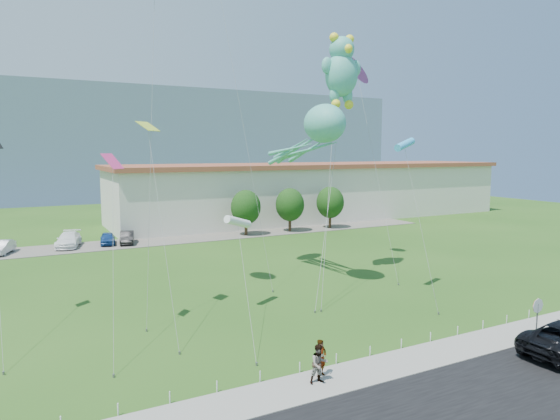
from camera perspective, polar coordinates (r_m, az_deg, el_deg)
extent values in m
plane|color=#254E16|center=(26.39, 6.66, -15.64)|extent=(160.00, 160.00, 0.00)
cube|color=gray|center=(24.34, 10.50, -17.57)|extent=(80.00, 2.50, 0.10)
cube|color=#59544C|center=(57.66, -13.45, -3.43)|extent=(70.00, 6.00, 0.06)
cube|color=slate|center=(140.77, -22.33, 7.24)|extent=(160.00, 50.00, 25.00)
cube|color=beige|center=(75.73, 4.10, 2.00)|extent=(60.00, 14.00, 7.60)
cube|color=brown|center=(75.50, 4.13, 5.11)|extent=(61.00, 15.00, 0.60)
cylinder|color=slate|center=(29.65, 27.27, -11.55)|extent=(0.07, 0.07, 2.20)
cylinder|color=red|center=(29.36, 27.37, -9.69)|extent=(0.76, 0.04, 0.76)
cylinder|color=white|center=(29.35, 27.41, -9.70)|extent=(0.80, 0.02, 0.80)
cylinder|color=white|center=(21.35, -18.03, -20.86)|extent=(0.05, 0.05, 0.50)
cylinder|color=white|center=(21.71, -12.49, -20.18)|extent=(0.05, 0.05, 0.50)
cylinder|color=white|center=(22.25, -7.22, -19.38)|extent=(0.05, 0.05, 0.50)
cylinder|color=white|center=(22.95, -2.29, -18.47)|extent=(0.05, 0.05, 0.50)
cylinder|color=white|center=(23.80, 2.27, -17.52)|extent=(0.05, 0.05, 0.50)
cylinder|color=white|center=(24.78, 6.45, -16.54)|extent=(0.05, 0.05, 0.50)
cylinder|color=white|center=(25.88, 10.26, -15.57)|extent=(0.05, 0.05, 0.50)
cylinder|color=white|center=(27.08, 13.70, -14.62)|extent=(0.05, 0.05, 0.50)
cylinder|color=white|center=(28.37, 16.82, -13.71)|extent=(0.05, 0.05, 0.50)
cylinder|color=white|center=(29.74, 19.64, -12.85)|extent=(0.05, 0.05, 0.50)
cylinder|color=white|center=(31.18, 22.18, -12.04)|extent=(0.05, 0.05, 0.50)
cylinder|color=white|center=(32.68, 24.49, -11.29)|extent=(0.05, 0.05, 0.50)
cylinder|color=white|center=(34.23, 26.58, -10.58)|extent=(0.05, 0.05, 0.50)
cylinder|color=#3F2B19|center=(59.78, -3.91, -1.87)|extent=(0.36, 0.36, 2.20)
ellipsoid|color=#14380F|center=(59.48, -3.93, 0.33)|extent=(3.60, 3.60, 4.14)
cylinder|color=#3F2B19|center=(62.42, 1.13, -1.48)|extent=(0.36, 0.36, 2.20)
ellipsoid|color=#14380F|center=(62.13, 1.14, 0.61)|extent=(3.60, 3.60, 4.14)
cylinder|color=#3F2B19|center=(65.51, 5.73, -1.13)|extent=(0.36, 0.36, 2.20)
ellipsoid|color=#14380F|center=(65.23, 5.76, 0.87)|extent=(3.60, 3.60, 4.14)
imported|color=gray|center=(23.08, 4.73, -16.49)|extent=(0.71, 0.58, 1.66)
imported|color=gray|center=(22.44, 4.50, -17.13)|extent=(0.88, 0.72, 1.70)
imported|color=#ABACB2|center=(55.85, -29.19, -3.73)|extent=(2.55, 4.17, 1.30)
imported|color=white|center=(56.80, -23.02, -3.14)|extent=(3.32, 5.54, 1.50)
imported|color=navy|center=(56.84, -19.11, -3.09)|extent=(2.04, 3.89, 1.26)
imported|color=black|center=(56.69, -17.09, -3.01)|extent=(2.23, 4.21, 1.32)
ellipsoid|color=teal|center=(36.12, 5.13, 9.83)|extent=(2.76, 3.58, 2.76)
sphere|color=white|center=(34.96, 5.42, 10.41)|extent=(0.43, 0.43, 0.43)
sphere|color=white|center=(35.51, 6.78, 10.34)|extent=(0.43, 0.43, 0.43)
cylinder|color=slate|center=(32.00, 4.71, -11.39)|extent=(0.10, 0.10, 0.16)
cylinder|color=gray|center=(33.11, 5.40, -0.84)|extent=(3.19, 3.72, 11.04)
ellipsoid|color=teal|center=(40.10, 7.03, 15.05)|extent=(2.64, 2.24, 3.30)
sphere|color=teal|center=(40.42, 7.07, 17.76)|extent=(1.93, 1.93, 1.93)
sphere|color=yellow|center=(40.20, 6.21, 19.02)|extent=(0.71, 0.71, 0.71)
sphere|color=yellow|center=(40.99, 7.95, 18.75)|extent=(0.71, 0.71, 0.71)
sphere|color=yellow|center=(39.75, 7.77, 17.79)|extent=(0.71, 0.71, 0.71)
ellipsoid|color=teal|center=(39.46, 5.40, 16.10)|extent=(0.91, 0.65, 1.28)
ellipsoid|color=teal|center=(40.95, 8.62, 15.72)|extent=(0.91, 0.65, 1.28)
ellipsoid|color=teal|center=(39.56, 6.25, 12.95)|extent=(0.81, 0.71, 1.32)
ellipsoid|color=teal|center=(40.25, 7.73, 12.82)|extent=(0.81, 0.71, 1.32)
sphere|color=yellow|center=(39.32, 6.41, 11.95)|extent=(0.71, 0.71, 0.71)
sphere|color=yellow|center=(40.02, 7.88, 11.83)|extent=(0.71, 0.71, 0.71)
cylinder|color=slate|center=(31.77, 4.01, -11.52)|extent=(0.10, 0.10, 0.16)
cylinder|color=gray|center=(35.06, 5.66, 1.41)|extent=(6.63, 7.05, 13.27)
cone|color=purple|center=(45.36, 8.78, 15.63)|extent=(1.80, 1.33, 1.33)
cylinder|color=slate|center=(38.91, 13.39, -8.26)|extent=(0.10, 0.10, 0.16)
cylinder|color=gray|center=(41.20, 10.94, 4.53)|extent=(1.66, 7.95, 16.74)
cylinder|color=slate|center=(36.11, -0.82, -9.25)|extent=(0.10, 0.10, 0.16)
cylinder|color=gray|center=(36.85, -4.25, 9.88)|extent=(2.04, 5.58, 23.80)
cube|color=#EE347E|center=(28.42, -18.60, 5.30)|extent=(1.29, 1.29, 0.86)
cylinder|color=slate|center=(24.54, -18.48, -17.53)|extent=(0.10, 0.10, 0.16)
cylinder|color=gray|center=(25.97, -18.54, -5.39)|extent=(1.30, 5.88, 9.14)
cylinder|color=#37B1F8|center=(35.14, 14.07, 7.28)|extent=(0.50, 2.25, 0.87)
cylinder|color=slate|center=(32.88, 17.67, -11.19)|extent=(0.10, 0.10, 0.16)
cylinder|color=gray|center=(33.56, 15.79, -1.75)|extent=(0.89, 4.47, 10.13)
cube|color=#B2CF30|center=(30.65, -14.86, 9.23)|extent=(1.29, 1.29, 0.86)
cylinder|color=slate|center=(26.19, -11.41, -15.71)|extent=(0.10, 0.10, 0.16)
cylinder|color=gray|center=(27.75, -13.29, -2.37)|extent=(0.33, 6.54, 11.13)
cylinder|color=white|center=(31.20, -4.85, -1.35)|extent=(0.50, 2.25, 0.87)
cylinder|color=slate|center=(24.54, -2.70, -17.17)|extent=(0.10, 0.10, 0.16)
cylinder|color=gray|center=(27.62, -3.93, -8.43)|extent=(2.58, 8.14, 5.31)
cylinder|color=slate|center=(26.72, -29.04, -15.99)|extent=(0.10, 0.10, 0.16)
cylinder|color=slate|center=(29.62, -15.01, -13.11)|extent=(0.10, 0.10, 0.16)
cylinder|color=gray|center=(30.71, -14.55, 6.77)|extent=(2.35, 5.25, 20.00)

